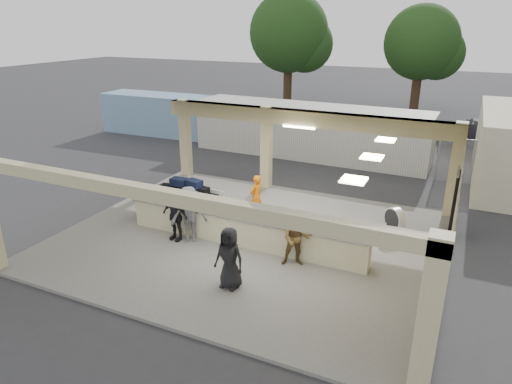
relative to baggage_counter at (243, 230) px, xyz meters
The scene contains 15 objects.
ground 0.77m from the baggage_counter, 90.00° to the left, with size 120.00×120.00×0.00m, color #2C2C2F.
pavilion 1.41m from the baggage_counter, 79.65° to the left, with size 12.01×10.00×3.55m.
baggage_counter is the anchor object (origin of this frame).
luggage_cart 3.15m from the baggage_counter, 158.94° to the left, with size 2.54×1.66×1.43m.
drum_fan 5.15m from the baggage_counter, 34.99° to the left, with size 0.77×0.73×0.88m.
baggage_handler 2.12m from the baggage_counter, 103.21° to the left, with size 0.59×0.33×1.63m, color orange.
passenger_a 2.05m from the baggage_counter, 14.33° to the right, with size 0.82×0.36×1.68m, color brown.
passenger_b 2.24m from the baggage_counter, 164.43° to the right, with size 0.98×0.36×1.67m, color black.
passenger_c 1.77m from the baggage_counter, 163.09° to the right, with size 1.20×0.42×1.86m, color #4E4F54.
passenger_d 2.50m from the baggage_counter, 71.69° to the right, with size 0.84×0.34×1.72m, color black.
car_dark 17.82m from the baggage_counter, 66.92° to the left, with size 1.60×4.54×1.51m, color black.
container_white 10.98m from the baggage_counter, 97.81° to the left, with size 12.36×2.47×2.68m, color silver.
container_blue 15.93m from the baggage_counter, 131.99° to the left, with size 9.44×2.27×2.45m, color #7596BB.
tree_left 26.31m from the baggage_counter, 107.30° to the left, with size 6.60×6.30×9.00m.
tree_mid 27.11m from the baggage_counter, 85.03° to the left, with size 6.00×5.60×8.00m.
Camera 1 is at (5.86, -12.16, 6.83)m, focal length 32.00 mm.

